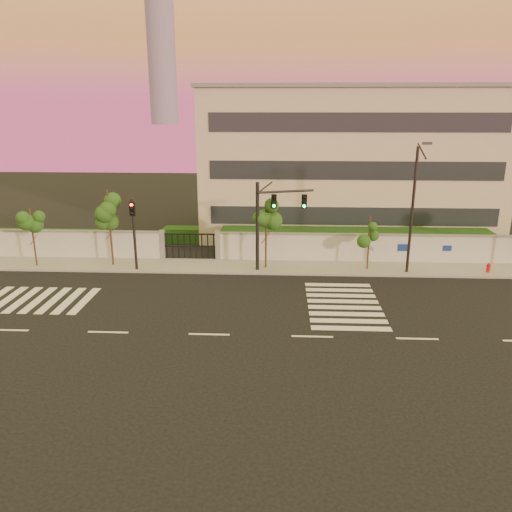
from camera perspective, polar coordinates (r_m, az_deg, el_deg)
name	(u,v)px	position (r m, az deg, el deg)	size (l,w,h in m)	color
ground	(209,334)	(24.66, -5.37, -8.92)	(120.00, 120.00, 0.00)	black
sidewalk	(230,266)	(34.33, -2.97, -1.19)	(60.00, 3.00, 0.15)	gray
perimeter_wall	(233,247)	(35.46, -2.59, 1.08)	(60.00, 0.36, 2.20)	#AEB1B5
hedge_row	(251,240)	(38.08, -0.62, 1.82)	(41.00, 4.25, 1.80)	#11340F
institutional_building	(346,160)	(44.56, 10.21, 10.74)	(24.40, 12.40, 12.25)	beige
distant_skyscraper	(159,9)	(313.83, -11.00, 25.97)	(16.00, 16.00, 118.00)	slate
road_markings	(190,304)	(28.29, -7.51, -5.49)	(57.00, 7.62, 0.02)	silver
street_tree_b	(32,224)	(36.76, -24.24, 3.36)	(1.45, 1.15, 4.14)	#382314
street_tree_c	(109,211)	(34.90, -16.44, 4.99)	(1.61, 1.28, 5.34)	#382314
street_tree_d	(266,220)	(33.00, 1.19, 4.19)	(1.60, 1.27, 4.70)	#382314
street_tree_e	(370,231)	(33.62, 12.89, 2.82)	(1.30, 1.03, 3.79)	#382314
traffic_signal_main	(269,216)	(32.40, 1.50, 4.56)	(3.74, 1.24, 6.01)	black
traffic_signal_secondary	(134,226)	(33.62, -13.82, 3.36)	(0.38, 0.36, 4.93)	black
streetlight_east	(414,205)	(33.17, 17.56, 5.63)	(0.52, 2.09, 8.67)	black
fire_hydrant	(488,269)	(36.22, 25.02, -1.31)	(0.31, 0.29, 0.78)	red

